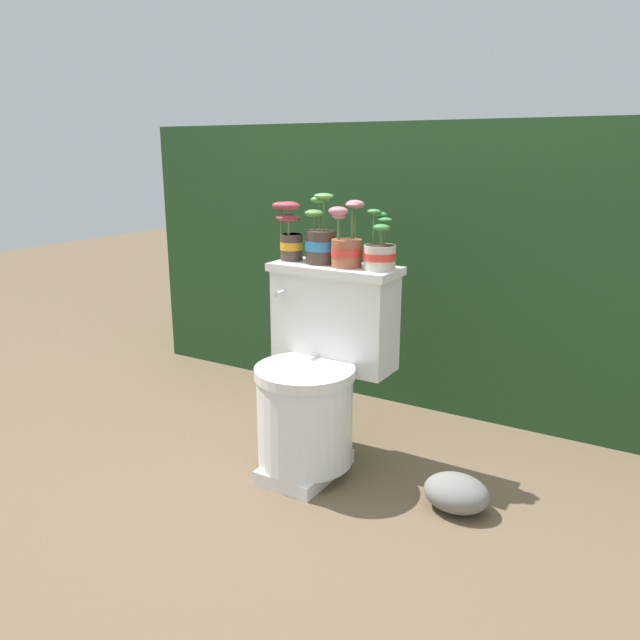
% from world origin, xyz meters
% --- Properties ---
extents(ground_plane, '(12.00, 12.00, 0.00)m').
position_xyz_m(ground_plane, '(0.00, 0.00, 0.00)').
color(ground_plane, brown).
extents(hedge_backdrop, '(3.01, 0.71, 1.29)m').
position_xyz_m(hedge_backdrop, '(0.00, 1.12, 0.64)').
color(hedge_backdrop, '#234723').
rests_on(hedge_backdrop, ground).
extents(toilet, '(0.49, 0.50, 0.75)m').
position_xyz_m(toilet, '(-0.09, 0.05, 0.36)').
color(toilet, white).
rests_on(toilet, ground).
extents(potted_plant_left, '(0.13, 0.11, 0.23)m').
position_xyz_m(potted_plant_left, '(-0.29, 0.18, 0.86)').
color(potted_plant_left, '#47382D').
rests_on(potted_plant_left, toilet).
extents(potted_plant_midleft, '(0.13, 0.13, 0.26)m').
position_xyz_m(potted_plant_midleft, '(-0.16, 0.19, 0.84)').
color(potted_plant_midleft, '#47382D').
rests_on(potted_plant_midleft, toilet).
extents(potted_plant_middle, '(0.12, 0.13, 0.24)m').
position_xyz_m(potted_plant_middle, '(-0.04, 0.17, 0.83)').
color(potted_plant_middle, '#9E5638').
rests_on(potted_plant_middle, toilet).
extents(potted_plant_midright, '(0.12, 0.12, 0.21)m').
position_xyz_m(potted_plant_midright, '(0.09, 0.18, 0.82)').
color(potted_plant_midright, beige).
rests_on(potted_plant_midright, toilet).
extents(garden_stone, '(0.22, 0.18, 0.12)m').
position_xyz_m(garden_stone, '(0.47, 0.02, 0.06)').
color(garden_stone, gray).
rests_on(garden_stone, ground).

